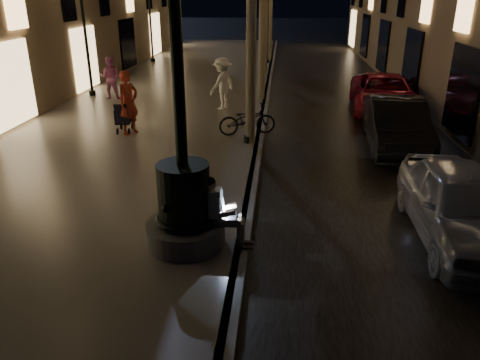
# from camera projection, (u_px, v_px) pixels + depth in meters

# --- Properties ---
(ground) EXTENTS (120.00, 120.00, 0.00)m
(ground) POSITION_uv_depth(u_px,v_px,m) (267.00, 98.00, 20.35)
(ground) COLOR black
(ground) RESTS_ON ground
(cobble_lane) EXTENTS (6.00, 45.00, 0.02)m
(cobble_lane) POSITION_uv_depth(u_px,v_px,m) (336.00, 99.00, 20.11)
(cobble_lane) COLOR black
(cobble_lane) RESTS_ON ground
(promenade) EXTENTS (8.00, 45.00, 0.20)m
(promenade) POSITION_uv_depth(u_px,v_px,m) (176.00, 94.00, 20.64)
(promenade) COLOR slate
(promenade) RESTS_ON ground
(curb_strip) EXTENTS (0.25, 45.00, 0.20)m
(curb_strip) POSITION_uv_depth(u_px,v_px,m) (267.00, 96.00, 20.32)
(curb_strip) COLOR #59595B
(curb_strip) RESTS_ON ground
(fountain_lamppost) EXTENTS (1.40, 1.40, 5.21)m
(fountain_lamppost) POSITION_uv_depth(u_px,v_px,m) (184.00, 191.00, 7.99)
(fountain_lamppost) COLOR #59595B
(fountain_lamppost) RESTS_ON promenade
(seated_man_laptop) EXTENTS (0.91, 0.31, 1.29)m
(seated_man_laptop) POSITION_uv_depth(u_px,v_px,m) (219.00, 209.00, 8.07)
(seated_man_laptop) COLOR gray
(seated_man_laptop) RESTS_ON promenade
(lamp_curb_a) EXTENTS (0.36, 0.36, 4.81)m
(lamp_curb_a) POSITION_uv_depth(u_px,v_px,m) (249.00, 36.00, 12.70)
(lamp_curb_a) COLOR black
(lamp_curb_a) RESTS_ON promenade
(lamp_curb_b) EXTENTS (0.36, 0.36, 4.81)m
(lamp_curb_b) POSITION_uv_depth(u_px,v_px,m) (262.00, 18.00, 20.07)
(lamp_curb_b) COLOR black
(lamp_curb_b) RESTS_ON promenade
(lamp_curb_c) EXTENTS (0.36, 0.36, 4.81)m
(lamp_curb_c) POSITION_uv_depth(u_px,v_px,m) (268.00, 10.00, 27.44)
(lamp_curb_c) COLOR black
(lamp_curb_c) RESTS_ON promenade
(lamp_curb_d) EXTENTS (0.36, 0.36, 4.81)m
(lamp_curb_d) POSITION_uv_depth(u_px,v_px,m) (271.00, 6.00, 34.82)
(lamp_curb_d) COLOR black
(lamp_curb_d) RESTS_ON promenade
(lamp_left_b) EXTENTS (0.36, 0.36, 4.81)m
(lamp_left_b) POSITION_uv_depth(u_px,v_px,m) (84.00, 20.00, 18.80)
(lamp_left_b) COLOR black
(lamp_left_b) RESTS_ON promenade
(lamp_left_c) EXTENTS (0.36, 0.36, 4.81)m
(lamp_left_c) POSITION_uv_depth(u_px,v_px,m) (150.00, 10.00, 28.01)
(lamp_left_c) COLOR black
(lamp_left_c) RESTS_ON promenade
(stroller) EXTENTS (0.53, 1.06, 1.07)m
(stroller) POSITION_uv_depth(u_px,v_px,m) (124.00, 115.00, 14.64)
(stroller) COLOR black
(stroller) RESTS_ON promenade
(car_front) EXTENTS (1.73, 4.18, 1.42)m
(car_front) POSITION_uv_depth(u_px,v_px,m) (461.00, 205.00, 8.64)
(car_front) COLOR #ACAEB4
(car_front) RESTS_ON ground
(car_second) EXTENTS (1.80, 4.51, 1.46)m
(car_second) POSITION_uv_depth(u_px,v_px,m) (396.00, 125.00, 13.67)
(car_second) COLOR black
(car_second) RESTS_ON ground
(car_third) EXTENTS (2.72, 5.19, 1.39)m
(car_third) POSITION_uv_depth(u_px,v_px,m) (384.00, 93.00, 17.88)
(car_third) COLOR maroon
(car_third) RESTS_ON ground
(pedestrian_red) EXTENTS (0.77, 0.85, 1.95)m
(pedestrian_red) POSITION_uv_depth(u_px,v_px,m) (129.00, 103.00, 14.33)
(pedestrian_red) COLOR #BB3A25
(pedestrian_red) RESTS_ON promenade
(pedestrian_pink) EXTENTS (0.83, 0.65, 1.71)m
(pedestrian_pink) POSITION_uv_depth(u_px,v_px,m) (111.00, 77.00, 19.09)
(pedestrian_pink) COLOR #C86AA1
(pedestrian_pink) RESTS_ON promenade
(pedestrian_white) EXTENTS (1.26, 1.41, 1.89)m
(pedestrian_white) POSITION_uv_depth(u_px,v_px,m) (222.00, 84.00, 17.37)
(pedestrian_white) COLOR white
(pedestrian_white) RESTS_ON promenade
(bicycle) EXTENTS (1.89, 1.13, 0.94)m
(bicycle) POSITION_uv_depth(u_px,v_px,m) (247.00, 120.00, 14.41)
(bicycle) COLOR black
(bicycle) RESTS_ON promenade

